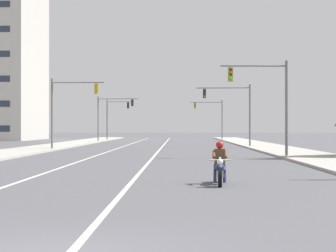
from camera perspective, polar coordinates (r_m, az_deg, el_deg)
lane_stripe_center at (r=53.01m, az=-0.69°, el=-2.25°), size 0.16×100.00×0.01m
lane_stripe_left at (r=53.29m, az=-4.99°, el=-2.24°), size 0.16×100.00×0.01m
sidewalk_kerb_right at (r=48.75m, az=11.27°, el=-2.35°), size 4.40×110.00×0.14m
sidewalk_kerb_left at (r=49.58m, az=-13.47°, el=-2.31°), size 4.40×110.00×0.14m
motorcycle_with_rider at (r=18.75m, az=5.38°, el=-4.26°), size 0.70×2.19×1.46m
traffic_signal_near_right at (r=35.57m, az=10.28°, el=3.27°), size 4.30×0.53×6.20m
traffic_signal_near_left at (r=48.57m, az=-10.41°, el=2.38°), size 4.66×0.37×6.20m
traffic_signal_mid_right at (r=54.55m, az=6.87°, el=2.14°), size 5.34×0.37×6.20m
traffic_signal_mid_left at (r=75.16m, az=-6.02°, el=1.52°), size 5.61×0.54×6.20m
traffic_signal_far_right at (r=85.11m, az=4.67°, el=1.29°), size 5.02×0.53×6.20m
traffic_signal_far_left at (r=83.54m, az=-5.61°, el=1.27°), size 3.81×0.53×6.20m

